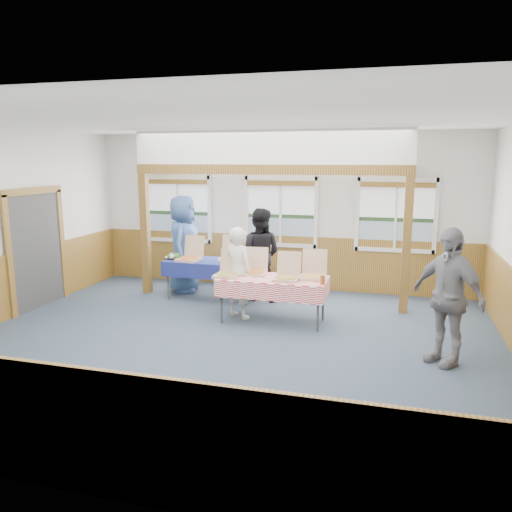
% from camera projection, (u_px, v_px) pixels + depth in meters
% --- Properties ---
extents(floor, '(8.00, 8.00, 0.00)m').
position_uv_depth(floor, '(228.00, 344.00, 7.35)').
color(floor, '#2C3647').
rests_on(floor, ground).
extents(ceiling, '(8.00, 8.00, 0.00)m').
position_uv_depth(ceiling, '(226.00, 120.00, 6.73)').
color(ceiling, white).
rests_on(ceiling, wall_back).
extents(wall_back, '(8.00, 0.00, 8.00)m').
position_uv_depth(wall_back, '(281.00, 212.00, 10.35)').
color(wall_back, silver).
rests_on(wall_back, floor).
extents(wall_front, '(8.00, 0.00, 8.00)m').
position_uv_depth(wall_front, '(77.00, 306.00, 3.73)').
color(wall_front, silver).
rests_on(wall_front, floor).
extents(wainscot_back, '(7.98, 0.05, 1.10)m').
position_uv_depth(wainscot_back, '(280.00, 261.00, 10.53)').
color(wainscot_back, brown).
rests_on(wainscot_back, floor).
extents(wainscot_front, '(7.98, 0.05, 1.10)m').
position_uv_depth(wainscot_front, '(88.00, 432.00, 3.95)').
color(wainscot_front, brown).
rests_on(wainscot_front, floor).
extents(wainscot_left, '(0.05, 6.98, 1.10)m').
position_uv_depth(wainscot_left, '(1.00, 289.00, 8.28)').
color(wainscot_left, brown).
rests_on(wainscot_left, floor).
extents(cased_opening, '(0.06, 1.30, 2.10)m').
position_uv_depth(cased_opening, '(36.00, 250.00, 9.03)').
color(cased_opening, '#383838').
rests_on(cased_opening, wall_left).
extents(window_left, '(1.56, 0.10, 1.46)m').
position_uv_depth(window_left, '(178.00, 205.00, 10.90)').
color(window_left, white).
rests_on(window_left, wall_back).
extents(window_mid, '(1.56, 0.10, 1.46)m').
position_uv_depth(window_mid, '(281.00, 208.00, 10.29)').
color(window_mid, white).
rests_on(window_mid, wall_back).
extents(window_right, '(1.56, 0.10, 1.46)m').
position_uv_depth(window_right, '(396.00, 211.00, 9.69)').
color(window_right, white).
rests_on(window_right, wall_back).
extents(post_left, '(0.15, 0.15, 2.40)m').
position_uv_depth(post_left, '(146.00, 234.00, 9.95)').
color(post_left, '#543512').
rests_on(post_left, floor).
extents(post_right, '(0.15, 0.15, 2.40)m').
position_uv_depth(post_right, '(407.00, 246.00, 8.64)').
color(post_right, '#543512').
rests_on(post_right, floor).
extents(cross_beam, '(5.15, 0.18, 0.18)m').
position_uv_depth(cross_beam, '(267.00, 169.00, 9.04)').
color(cross_beam, '#543512').
rests_on(cross_beam, post_left).
extents(table_left, '(1.89, 1.27, 0.76)m').
position_uv_depth(table_left, '(211.00, 263.00, 9.62)').
color(table_left, '#383838').
rests_on(table_left, floor).
extents(table_right, '(1.92, 1.28, 0.76)m').
position_uv_depth(table_right, '(273.00, 281.00, 8.21)').
color(table_right, '#383838').
rests_on(table_right, floor).
extents(pizza_box_a, '(0.45, 0.54, 0.45)m').
position_uv_depth(pizza_box_a, '(190.00, 257.00, 9.60)').
color(pizza_box_a, '#CFAA8A').
rests_on(pizza_box_a, table_left).
extents(pizza_box_b, '(0.47, 0.55, 0.45)m').
position_uv_depth(pizza_box_b, '(231.00, 256.00, 9.66)').
color(pizza_box_b, '#CFAA8A').
rests_on(pizza_box_b, table_left).
extents(pizza_box_c, '(0.40, 0.49, 0.43)m').
position_uv_depth(pizza_box_c, '(228.00, 272.00, 8.29)').
color(pizza_box_c, '#CFAA8A').
rests_on(pizza_box_c, table_right).
extents(pizza_box_d, '(0.45, 0.52, 0.42)m').
position_uv_depth(pizza_box_d, '(255.00, 270.00, 8.46)').
color(pizza_box_d, '#CFAA8A').
rests_on(pizza_box_d, table_right).
extents(pizza_box_e, '(0.40, 0.49, 0.43)m').
position_uv_depth(pizza_box_e, '(287.00, 276.00, 8.05)').
color(pizza_box_e, '#CFAA8A').
rests_on(pizza_box_e, table_right).
extents(pizza_box_f, '(0.45, 0.53, 0.45)m').
position_uv_depth(pizza_box_f, '(313.00, 274.00, 8.15)').
color(pizza_box_f, '#CFAA8A').
rests_on(pizza_box_f, table_right).
extents(veggie_tray, '(0.40, 0.40, 0.09)m').
position_uv_depth(veggie_tray, '(175.00, 257.00, 9.80)').
color(veggie_tray, black).
rests_on(veggie_tray, table_left).
extents(drink_glass, '(0.07, 0.07, 0.15)m').
position_uv_depth(drink_glass, '(322.00, 280.00, 7.73)').
color(drink_glass, '#954B18').
rests_on(drink_glass, table_right).
extents(woman_white, '(0.68, 0.58, 1.57)m').
position_uv_depth(woman_white, '(238.00, 273.00, 8.44)').
color(woman_white, silver).
rests_on(woman_white, floor).
extents(woman_black, '(0.88, 0.70, 1.77)m').
position_uv_depth(woman_black, '(259.00, 254.00, 9.53)').
color(woman_black, black).
rests_on(woman_black, floor).
extents(man_blue, '(0.80, 1.06, 1.97)m').
position_uv_depth(man_blue, '(183.00, 244.00, 10.10)').
color(man_blue, '#38568C').
rests_on(man_blue, floor).
extents(person_grey, '(1.09, 1.06, 1.83)m').
position_uv_depth(person_grey, '(447.00, 296.00, 6.51)').
color(person_grey, gray).
rests_on(person_grey, floor).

